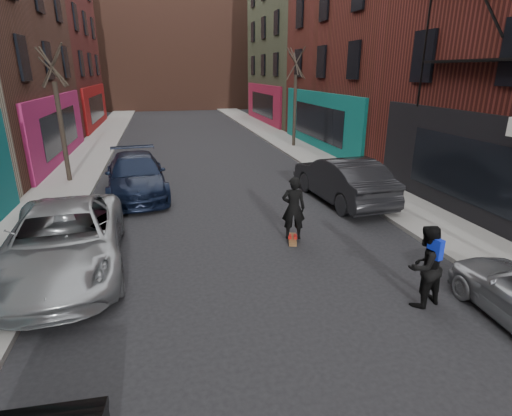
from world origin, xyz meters
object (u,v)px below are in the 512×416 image
tree_left_far (58,105)px  skateboard (292,239)px  pedestrian (425,266)px  parked_right_end (342,179)px  parked_left_far (64,240)px  tree_right_far (295,91)px  skateboarder (294,208)px  parked_left_end (136,175)px

tree_left_far → skateboard: bearing=-47.7°
tree_left_far → pedestrian: bearing=-52.8°
parked_right_end → skateboard: size_ratio=6.45×
parked_left_far → pedestrian: bearing=-28.3°
tree_left_far → tree_right_far: 13.78m
tree_right_far → parked_left_far: (-10.80, -14.76, -2.72)m
tree_left_far → skateboarder: size_ratio=3.54×
skateboard → pedestrian: size_ratio=0.45×
skateboard → pedestrian: (1.59, -3.79, 0.85)m
parked_left_end → skateboarder: bearing=-56.5°
tree_right_far → parked_left_far: tree_right_far is taller
skateboard → pedestrian: bearing=-50.5°
parked_left_far → parked_left_end: (1.40, 6.24, -0.02)m
pedestrian → parked_right_end: bearing=-115.7°
skateboard → pedestrian: pedestrian is taller
tree_right_far → parked_left_far: 18.49m
parked_right_end → tree_left_far: bearing=-30.1°
parked_left_end → pedestrian: bearing=-62.0°
parked_left_far → tree_left_far: bearing=96.0°
tree_right_far → pedestrian: bearing=-100.0°
tree_left_far → parked_left_far: bearing=-79.7°
tree_left_far → skateboarder: (7.61, -8.35, -2.36)m
parked_left_end → tree_left_far: bearing=135.1°
parked_left_end → parked_left_far: bearing=-107.5°
parked_left_far → parked_right_end: bearing=17.7°
parked_right_end → skateboarder: (-2.99, -3.23, 0.17)m
tree_left_far → parked_right_end: 12.04m
tree_left_far → tree_right_far: size_ratio=0.96×
tree_right_far → skateboarder: bearing=-108.5°
parked_right_end → skateboard: parked_right_end is taller
parked_left_far → skateboard: 6.07m
tree_left_far → parked_left_end: 4.69m
tree_left_far → parked_left_end: (3.00, -2.52, -2.59)m
parked_left_end → skateboarder: 7.43m
parked_left_end → parked_right_end: size_ratio=1.06×
tree_left_far → skateboarder: bearing=-47.7°
parked_right_end → skateboard: 4.47m
parked_right_end → parked_left_end: bearing=-23.2°
parked_left_end → skateboard: parked_left_end is taller
tree_right_far → parked_left_far: size_ratio=1.17×
tree_left_far → parked_left_far: size_ratio=1.12×
tree_left_far → parked_left_end: bearing=-40.0°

